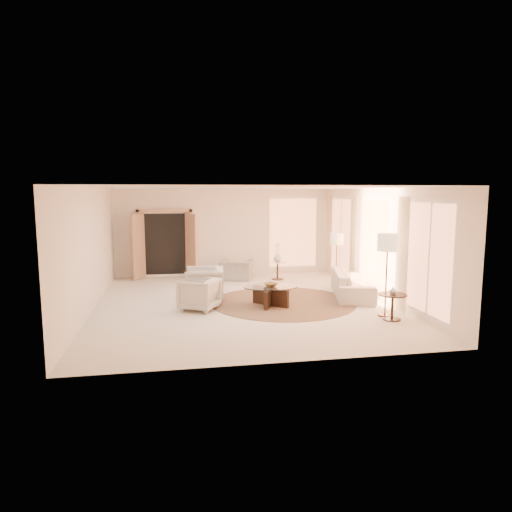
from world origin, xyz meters
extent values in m
cube|color=silver|center=(0.00, 0.00, -0.01)|extent=(7.00, 8.00, 0.02)
cube|color=white|center=(0.00, 0.00, 2.80)|extent=(7.00, 8.00, 0.02)
cube|color=#F3E3CF|center=(0.00, 4.00, 1.40)|extent=(7.00, 0.04, 2.80)
cube|color=#F3E3CF|center=(0.00, -4.00, 1.40)|extent=(7.00, 0.04, 2.80)
cube|color=#F3E3CF|center=(-3.50, 0.00, 1.40)|extent=(0.04, 8.00, 2.80)
cube|color=#F3E3CF|center=(3.50, 0.00, 1.40)|extent=(0.04, 8.00, 2.80)
cube|color=tan|center=(-1.90, 3.89, 1.08)|extent=(1.80, 0.12, 2.16)
cube|color=tan|center=(-2.70, 3.62, 1.03)|extent=(0.35, 0.66, 2.00)
cube|color=tan|center=(-1.10, 3.62, 1.03)|extent=(0.35, 0.66, 2.00)
cylinder|color=#3E281B|center=(0.99, -0.10, 0.01)|extent=(4.12, 4.12, 0.01)
imported|color=beige|center=(2.90, 0.21, 0.33)|extent=(1.42, 2.42, 0.66)
imported|color=beige|center=(-0.91, 0.34, 0.47)|extent=(0.94, 0.99, 0.94)
imported|color=beige|center=(-1.08, -0.44, 0.40)|extent=(1.02, 1.04, 0.80)
imported|color=gray|center=(0.26, 3.00, 0.41)|extent=(1.10, 0.89, 0.83)
cube|color=black|center=(0.61, -0.38, 0.22)|extent=(0.75, 0.76, 0.44)
cube|color=black|center=(0.61, -0.38, 0.22)|extent=(0.50, 0.92, 0.44)
cylinder|color=white|center=(0.61, -0.38, 0.47)|extent=(1.51, 1.51, 0.02)
cylinder|color=black|center=(2.90, -2.02, 0.01)|extent=(0.37, 0.37, 0.03)
cylinder|color=black|center=(2.90, -2.02, 0.27)|extent=(0.06, 0.06, 0.53)
cylinder|color=black|center=(2.90, -2.02, 0.55)|extent=(0.60, 0.60, 0.03)
cylinder|color=#31261B|center=(1.51, 2.83, 0.01)|extent=(0.37, 0.37, 0.03)
cylinder|color=#31261B|center=(1.51, 2.83, 0.27)|extent=(0.06, 0.06, 0.53)
cylinder|color=white|center=(1.51, 2.83, 0.55)|extent=(0.48, 0.48, 0.03)
cylinder|color=#31261B|center=(2.90, 1.40, 0.01)|extent=(0.26, 0.26, 0.03)
cylinder|color=#31261B|center=(2.90, 1.40, 0.66)|extent=(0.03, 0.03, 1.31)
cylinder|color=#C8BB92|center=(2.90, 1.40, 1.39)|extent=(0.38, 0.38, 0.32)
cylinder|color=#31261B|center=(2.90, -1.69, 0.02)|extent=(0.31, 0.31, 0.03)
cylinder|color=#31261B|center=(2.90, -1.69, 0.77)|extent=(0.03, 0.03, 1.54)
cylinder|color=#C8BB92|center=(2.90, -1.69, 1.62)|extent=(0.44, 0.44, 0.37)
imported|color=brown|center=(0.61, -0.38, 0.52)|extent=(0.41, 0.41, 0.08)
imported|color=silver|center=(2.90, -2.02, 0.64)|extent=(0.20, 0.20, 0.16)
imported|color=silver|center=(1.51, 2.83, 0.69)|extent=(0.32, 0.32, 0.27)
camera|label=1|loc=(-1.61, -10.77, 2.70)|focal=32.00mm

